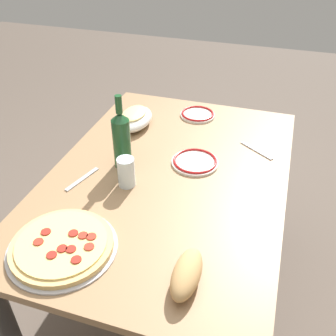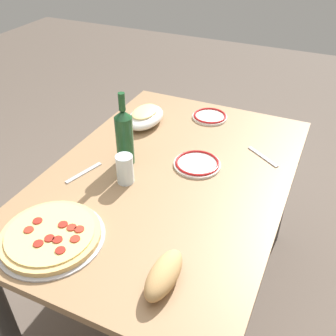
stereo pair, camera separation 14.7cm
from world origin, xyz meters
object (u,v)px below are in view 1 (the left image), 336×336
object	(u,v)px
side_plate_far	(198,114)
bread_loaf	(187,274)
dining_table	(168,197)
side_plate_near	(195,162)
pepperoni_pizza	(62,246)
wine_bottle	(121,139)
baked_pasta_dish	(134,118)
water_glass	(126,172)

from	to	relation	value
side_plate_far	bread_loaf	xyz separation A→B (m)	(0.98, 0.21, 0.03)
dining_table	side_plate_near	xyz separation A→B (m)	(-0.10, 0.08, 0.13)
pepperoni_pizza	wine_bottle	world-z (taller)	wine_bottle
side_plate_far	side_plate_near	bearing A→B (deg)	12.47
dining_table	bread_loaf	bearing A→B (deg)	23.30
pepperoni_pizza	baked_pasta_dish	world-z (taller)	baked_pasta_dish
water_glass	bread_loaf	distance (m)	0.49
side_plate_near	bread_loaf	size ratio (longest dim) A/B	1.02
wine_bottle	side_plate_far	distance (m)	0.54
baked_pasta_dish	side_plate_near	xyz separation A→B (m)	(0.22, 0.35, -0.03)
wine_bottle	water_glass	distance (m)	0.15
pepperoni_pizza	baked_pasta_dish	distance (m)	0.79
dining_table	pepperoni_pizza	xyz separation A→B (m)	(0.47, -0.19, 0.13)
dining_table	pepperoni_pizza	world-z (taller)	pepperoni_pizza
side_plate_near	side_plate_far	world-z (taller)	same
water_glass	side_plate_far	distance (m)	0.63
dining_table	side_plate_near	bearing A→B (deg)	141.72
baked_pasta_dish	water_glass	world-z (taller)	water_glass
side_plate_near	bread_loaf	distance (m)	0.59
wine_bottle	side_plate_near	size ratio (longest dim) A/B	1.59
side_plate_near	wine_bottle	bearing A→B (deg)	-70.52
water_glass	side_plate_near	world-z (taller)	water_glass
baked_pasta_dish	wine_bottle	distance (m)	0.33
water_glass	dining_table	bearing A→B (deg)	130.45
wine_bottle	water_glass	world-z (taller)	wine_bottle
water_glass	side_plate_near	xyz separation A→B (m)	(-0.21, 0.21, -0.05)
baked_pasta_dish	wine_bottle	bearing A→B (deg)	13.47
pepperoni_pizza	water_glass	size ratio (longest dim) A/B	2.95
pepperoni_pizza	bread_loaf	size ratio (longest dim) A/B	1.82
baked_pasta_dish	side_plate_near	bearing A→B (deg)	57.90
water_glass	bread_loaf	world-z (taller)	water_glass
pepperoni_pizza	side_plate_far	distance (m)	0.99
bread_loaf	pepperoni_pizza	bearing A→B (deg)	-90.75
dining_table	pepperoni_pizza	distance (m)	0.52
side_plate_far	bread_loaf	distance (m)	1.00
wine_bottle	side_plate_far	bearing A→B (deg)	159.82
baked_pasta_dish	side_plate_far	xyz separation A→B (m)	(-0.18, 0.26, -0.03)
wine_bottle	dining_table	bearing A→B (deg)	87.79
water_glass	wine_bottle	bearing A→B (deg)	-151.28
wine_bottle	bread_loaf	bearing A→B (deg)	39.41
side_plate_near	side_plate_far	distance (m)	0.41
bread_loaf	side_plate_near	bearing A→B (deg)	-168.09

